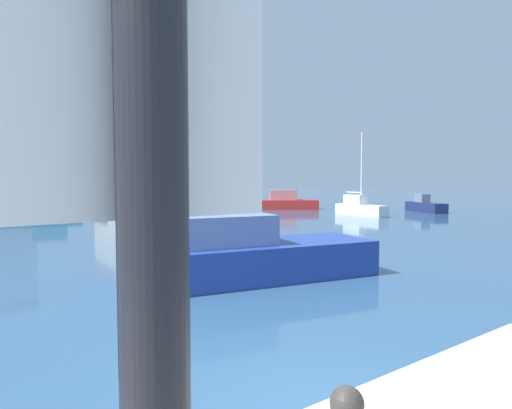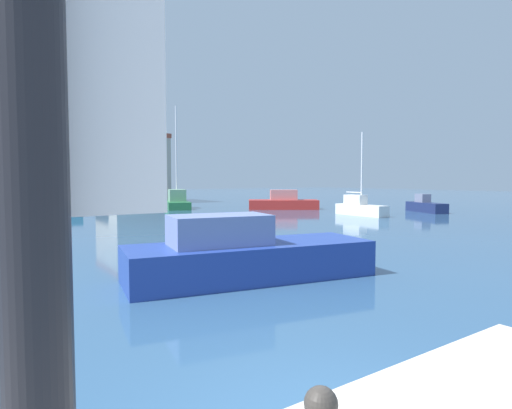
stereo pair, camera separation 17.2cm
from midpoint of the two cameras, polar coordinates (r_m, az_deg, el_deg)
water at (r=29.54m, az=3.04°, el=-1.86°), size 160.00×160.00×0.00m
sailboat_white_center_channel at (r=32.81m, az=13.55°, el=-0.36°), size 1.28×4.40×6.17m
motorboat_navy_near_pier at (r=37.83m, az=21.52°, el=-0.18°), size 2.77×4.35×1.48m
motorboat_red_inner_mooring at (r=38.65m, az=3.48°, el=0.29°), size 6.37×5.25×1.75m
motorboat_teal_far_left at (r=37.03m, az=-26.75°, el=0.01°), size 6.34×3.09×2.12m
motorboat_blue_mid_harbor at (r=11.66m, az=-1.29°, el=-6.84°), size 7.00×3.44×1.77m
sailboat_green_outer_mooring at (r=40.44m, az=-10.72°, el=0.45°), size 3.95×6.71×9.47m
harbor_office at (r=52.26m, az=-16.52°, el=4.60°), size 6.31×8.82×7.82m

